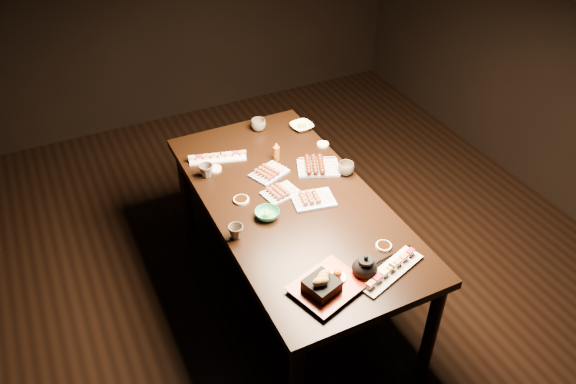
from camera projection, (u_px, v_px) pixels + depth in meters
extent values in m
plane|color=black|center=(320.00, 284.00, 3.63)|extent=(5.00, 5.00, 0.00)
cube|color=black|center=(292.00, 249.00, 3.34)|extent=(1.00, 1.85, 0.75)
imported|color=#2F9066|center=(267.00, 214.00, 2.99)|extent=(0.15, 0.15, 0.04)
imported|color=white|center=(302.00, 127.00, 3.70)|extent=(0.15, 0.15, 0.04)
imported|color=#4F463C|center=(236.00, 232.00, 2.85)|extent=(0.08, 0.08, 0.07)
imported|color=#4F463C|center=(346.00, 169.00, 3.28)|extent=(0.13, 0.13, 0.08)
imported|color=#4F463C|center=(206.00, 171.00, 3.27)|extent=(0.11, 0.11, 0.08)
imported|color=#4F463C|center=(258.00, 125.00, 3.67)|extent=(0.13, 0.13, 0.08)
cylinder|color=brown|center=(276.00, 151.00, 3.39)|extent=(0.05, 0.05, 0.12)
cylinder|color=white|center=(241.00, 200.00, 3.10)|extent=(0.10, 0.10, 0.02)
cylinder|color=white|center=(323.00, 144.00, 3.55)|extent=(0.07, 0.07, 0.01)
cylinder|color=white|center=(384.00, 246.00, 2.81)|extent=(0.10, 0.10, 0.01)
cylinder|color=white|center=(215.00, 169.00, 3.33)|extent=(0.10, 0.10, 0.01)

